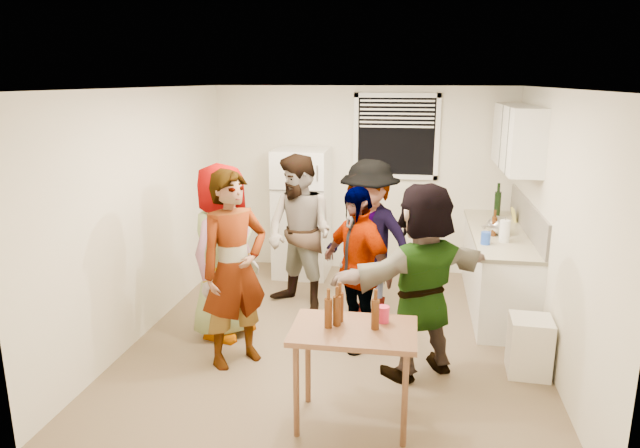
% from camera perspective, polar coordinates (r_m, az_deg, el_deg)
% --- Properties ---
extents(room, '(4.00, 4.50, 2.50)m').
position_cam_1_polar(room, '(6.01, 1.78, -11.17)').
color(room, silver).
rests_on(room, ground).
extents(window, '(1.12, 0.10, 1.06)m').
position_cam_1_polar(window, '(7.62, 7.62, 8.66)').
color(window, white).
rests_on(window, room).
extents(refrigerator, '(0.70, 0.70, 1.70)m').
position_cam_1_polar(refrigerator, '(7.60, -1.80, 1.12)').
color(refrigerator, white).
rests_on(refrigerator, ground).
extents(counter_lower, '(0.60, 2.20, 0.86)m').
position_cam_1_polar(counter_lower, '(6.94, 17.27, -4.45)').
color(counter_lower, white).
rests_on(counter_lower, ground).
extents(countertop, '(0.64, 2.22, 0.04)m').
position_cam_1_polar(countertop, '(6.81, 17.55, -0.86)').
color(countertop, beige).
rests_on(countertop, counter_lower).
extents(backsplash, '(0.03, 2.20, 0.36)m').
position_cam_1_polar(backsplash, '(6.81, 20.05, 0.67)').
color(backsplash, '#ABA59C').
rests_on(backsplash, countertop).
extents(upper_cabinets, '(0.34, 1.60, 0.70)m').
position_cam_1_polar(upper_cabinets, '(6.84, 19.09, 8.22)').
color(upper_cabinets, white).
rests_on(upper_cabinets, room).
extents(kettle, '(0.33, 0.31, 0.22)m').
position_cam_1_polar(kettle, '(6.65, 17.30, -1.01)').
color(kettle, silver).
rests_on(kettle, countertop).
extents(paper_towel, '(0.11, 0.11, 0.24)m').
position_cam_1_polar(paper_towel, '(6.37, 17.89, -1.71)').
color(paper_towel, white).
rests_on(paper_towel, countertop).
extents(wine_bottle, '(0.08, 0.08, 0.32)m').
position_cam_1_polar(wine_bottle, '(7.52, 17.23, 0.71)').
color(wine_bottle, black).
rests_on(wine_bottle, countertop).
extents(beer_bottle_counter, '(0.06, 0.06, 0.22)m').
position_cam_1_polar(beer_bottle_counter, '(6.58, 16.95, -1.15)').
color(beer_bottle_counter, '#47230C').
rests_on(beer_bottle_counter, countertop).
extents(blue_cup, '(0.10, 0.10, 0.13)m').
position_cam_1_polar(blue_cup, '(6.23, 16.19, -1.96)').
color(blue_cup, blue).
rests_on(blue_cup, countertop).
extents(picture_frame, '(0.02, 0.19, 0.16)m').
position_cam_1_polar(picture_frame, '(7.32, 18.79, 0.87)').
color(picture_frame, '#EBDF5D').
rests_on(picture_frame, countertop).
extents(trash_bin, '(0.37, 0.37, 0.53)m').
position_cam_1_polar(trash_bin, '(5.54, 20.19, -11.53)').
color(trash_bin, white).
rests_on(trash_bin, ground).
extents(serving_table, '(0.94, 0.63, 0.79)m').
position_cam_1_polar(serving_table, '(4.69, 3.26, -19.15)').
color(serving_table, brown).
rests_on(serving_table, ground).
extents(beer_bottle_table, '(0.06, 0.06, 0.23)m').
position_cam_1_polar(beer_bottle_table, '(4.32, 0.83, -10.29)').
color(beer_bottle_table, '#47230C').
rests_on(beer_bottle_table, serving_table).
extents(red_cup, '(0.09, 0.09, 0.13)m').
position_cam_1_polar(red_cup, '(4.43, 6.31, -9.70)').
color(red_cup, '#CB2548').
rests_on(red_cup, serving_table).
extents(guest_grey, '(1.98, 1.40, 0.57)m').
position_cam_1_polar(guest_grey, '(6.16, -9.35, -10.68)').
color(guest_grey, gray).
rests_on(guest_grey, ground).
extents(guest_stripe, '(1.79, 1.73, 0.44)m').
position_cam_1_polar(guest_stripe, '(5.59, -8.21, -13.37)').
color(guest_stripe, '#141933').
rests_on(guest_stripe, ground).
extents(guest_back_left, '(1.63, 1.98, 0.67)m').
position_cam_1_polar(guest_back_left, '(6.73, -1.96, -8.27)').
color(guest_back_left, brown).
rests_on(guest_back_left, ground).
extents(guest_back_right, '(1.83, 2.08, 0.65)m').
position_cam_1_polar(guest_back_right, '(6.56, 4.78, -8.95)').
color(guest_back_right, '#414146').
rests_on(guest_back_right, ground).
extents(guest_black, '(1.81, 1.81, 0.39)m').
position_cam_1_polar(guest_black, '(5.84, 3.55, -11.97)').
color(guest_black, black).
rests_on(guest_black, ground).
extents(guest_orange, '(2.35, 2.38, 0.52)m').
position_cam_1_polar(guest_orange, '(5.42, 9.78, -14.35)').
color(guest_orange, '#F7864F').
rests_on(guest_orange, ground).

